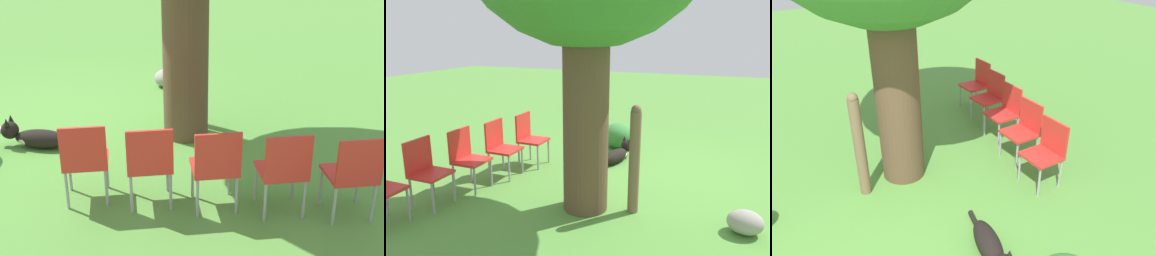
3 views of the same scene
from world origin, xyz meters
TOP-DOWN VIEW (x-y plane):
  - ground_plane at (0.00, 0.00)m, footprint 30.00×30.00m
  - dog at (0.67, -0.56)m, footprint 0.44×1.15m
  - fence_post at (-0.06, 1.18)m, footprint 0.14×0.14m
  - red_chair_0 at (2.03, 0.15)m, footprint 0.42×0.44m
  - red_chair_1 at (2.17, 0.77)m, footprint 0.42×0.44m
  - red_chair_2 at (2.32, 1.39)m, footprint 0.42×0.44m
  - red_chair_3 at (2.47, 2.02)m, footprint 0.42×0.44m
  - red_chair_4 at (2.62, 2.64)m, footprint 0.42×0.44m
  - garden_rock at (-1.35, 1.20)m, footprint 0.39×0.35m

SIDE VIEW (x-z plane):
  - ground_plane at x=0.00m, z-range 0.00..0.00m
  - garden_rock at x=-1.35m, z-range 0.00..0.27m
  - dog at x=0.67m, z-range -0.06..0.33m
  - red_chair_0 at x=2.03m, z-range 0.07..0.94m
  - red_chair_1 at x=2.17m, z-range 0.07..0.94m
  - red_chair_2 at x=2.32m, z-range 0.07..0.94m
  - red_chair_3 at x=2.47m, z-range 0.07..0.94m
  - red_chair_4 at x=2.62m, z-range 0.07..0.94m
  - fence_post at x=-0.06m, z-range 0.01..1.38m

